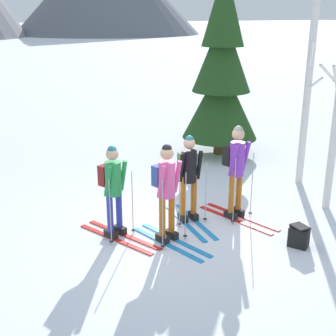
# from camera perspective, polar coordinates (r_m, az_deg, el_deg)

# --- Properties ---
(ground_plane) EXTENTS (400.00, 400.00, 0.00)m
(ground_plane) POSITION_cam_1_polar(r_m,az_deg,el_deg) (8.34, 0.54, -8.03)
(ground_plane) COLOR white
(skier_in_green) EXTENTS (0.99, 1.70, 1.67)m
(skier_in_green) POSITION_cam_1_polar(r_m,az_deg,el_deg) (7.90, -6.88, -2.35)
(skier_in_green) COLOR red
(skier_in_green) RESTS_ON ground
(skier_in_pink) EXTENTS (0.79, 1.69, 1.75)m
(skier_in_pink) POSITION_cam_1_polar(r_m,az_deg,el_deg) (7.66, -0.19, -2.47)
(skier_in_pink) COLOR #1E84D1
(skier_in_pink) RESTS_ON ground
(skier_in_black) EXTENTS (0.61, 1.68, 1.68)m
(skier_in_black) POSITION_cam_1_polar(r_m,az_deg,el_deg) (8.45, 2.59, -0.75)
(skier_in_black) COLOR #1E84D1
(skier_in_black) RESTS_ON ground
(skier_in_purple) EXTENTS (0.80, 1.74, 1.82)m
(skier_in_purple) POSITION_cam_1_polar(r_m,az_deg,el_deg) (8.64, 8.52, 0.20)
(skier_in_purple) COLOR red
(skier_in_purple) RESTS_ON ground
(pine_tree_near) EXTENTS (2.06, 2.06, 4.97)m
(pine_tree_near) POSITION_cam_1_polar(r_m,az_deg,el_deg) (12.51, 6.71, 11.83)
(pine_tree_near) COLOR #51381E
(pine_tree_near) RESTS_ON ground
(birch_tree_tall) EXTENTS (0.77, 0.80, 4.06)m
(birch_tree_tall) POSITION_cam_1_polar(r_m,az_deg,el_deg) (10.61, 17.03, 8.78)
(birch_tree_tall) COLOR silver
(birch_tree_tall) RESTS_ON ground
(birch_tree_slender) EXTENTS (0.89, 0.34, 3.37)m
(birch_tree_slender) POSITION_cam_1_polar(r_m,az_deg,el_deg) (9.35, 20.17, 5.16)
(birch_tree_slender) COLOR silver
(birch_tree_slender) RESTS_ON ground
(backpack_on_snow_front) EXTENTS (0.37, 0.40, 0.38)m
(backpack_on_snow_front) POSITION_cam_1_polar(r_m,az_deg,el_deg) (8.11, 16.04, -8.19)
(backpack_on_snow_front) COLOR black
(backpack_on_snow_front) RESTS_ON ground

